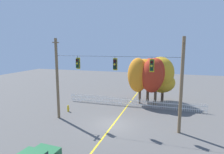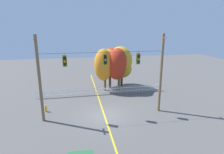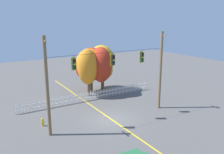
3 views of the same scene
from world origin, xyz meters
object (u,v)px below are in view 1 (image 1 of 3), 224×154
traffic_signal_westbound_side (152,66)px  autumn_maple_mid (147,74)px  traffic_signal_eastbound_side (115,64)px  autumn_maple_far_west (160,76)px  autumn_oak_far_east (153,75)px  fire_hydrant (68,108)px  autumn_maple_near_fence (142,74)px  traffic_signal_southbound_primary (78,63)px

traffic_signal_westbound_side → autumn_maple_mid: (-1.47, 9.29, -2.05)m
traffic_signal_westbound_side → traffic_signal_eastbound_side: bearing=-180.0°
autumn_maple_mid → autumn_maple_far_west: 1.81m
autumn_oak_far_east → autumn_maple_mid: bearing=124.2°
traffic_signal_westbound_side → fire_hydrant: (-10.00, 2.13, -5.67)m
autumn_maple_near_fence → autumn_maple_mid: (0.67, 1.08, -0.12)m
traffic_signal_westbound_side → fire_hydrant: size_ratio=1.70×
traffic_signal_westbound_side → autumn_maple_near_fence: (-2.14, 8.21, -1.94)m
traffic_signal_westbound_side → autumn_oak_far_east: bearing=93.8°
autumn_maple_near_fence → fire_hydrant: size_ratio=7.78×
traffic_signal_eastbound_side → autumn_maple_mid: 9.73m
traffic_signal_eastbound_side → autumn_maple_far_west: bearing=68.3°
traffic_signal_southbound_primary → fire_hydrant: (-2.55, 2.13, -5.69)m
traffic_signal_southbound_primary → autumn_maple_far_west: bearing=50.9°
autumn_maple_near_fence → autumn_maple_far_west: 2.80m
fire_hydrant → traffic_signal_southbound_primary: bearing=-39.8°
traffic_signal_westbound_side → autumn_oak_far_east: size_ratio=0.22×
traffic_signal_southbound_primary → traffic_signal_westbound_side: (7.44, 0.00, -0.02)m
traffic_signal_eastbound_side → fire_hydrant: bearing=161.9°
traffic_signal_southbound_primary → traffic_signal_eastbound_side: (3.96, 0.00, 0.01)m
autumn_maple_near_fence → traffic_signal_eastbound_side: bearing=-99.3°
autumn_maple_mid → autumn_oak_far_east: size_ratio=0.98×
autumn_oak_far_east → traffic_signal_southbound_primary: bearing=-131.2°
traffic_signal_westbound_side → fire_hydrant: bearing=168.0°
traffic_signal_eastbound_side → autumn_maple_far_west: (3.79, 9.53, -2.40)m
traffic_signal_southbound_primary → autumn_maple_far_west: size_ratio=0.21×
autumn_maple_far_west → traffic_signal_eastbound_side: bearing=-111.7°
traffic_signal_southbound_primary → fire_hydrant: size_ratio=1.64×
traffic_signal_southbound_primary → autumn_maple_far_west: traffic_signal_southbound_primary is taller
traffic_signal_westbound_side → autumn_maple_far_west: 9.82m
autumn_oak_far_east → autumn_maple_far_west: 1.87m
autumn_maple_far_west → autumn_maple_mid: bearing=-172.3°
traffic_signal_southbound_primary → fire_hydrant: bearing=140.2°
autumn_maple_mid → fire_hydrant: 11.71m
traffic_signal_southbound_primary → autumn_maple_mid: traffic_signal_southbound_primary is taller
traffic_signal_southbound_primary → traffic_signal_eastbound_side: same height
autumn_maple_far_west → traffic_signal_southbound_primary: bearing=-129.1°
traffic_signal_eastbound_side → traffic_signal_southbound_primary: bearing=-180.0°
traffic_signal_southbound_primary → autumn_oak_far_east: (6.92, 7.91, -1.95)m
traffic_signal_westbound_side → autumn_maple_far_west: bearing=88.2°
autumn_oak_far_east → fire_hydrant: bearing=-148.6°
traffic_signal_westbound_side → autumn_oak_far_east: traffic_signal_westbound_side is taller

